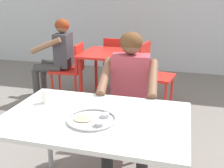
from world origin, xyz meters
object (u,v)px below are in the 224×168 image
Objects in this scene: diner_foreground at (129,88)px; thali_tray at (91,119)px; chair_red_left at (72,67)px; chair_red_right at (152,71)px; table_foreground at (95,126)px; table_background_red at (110,59)px; chair_foreground at (132,102)px; drinking_cup at (46,96)px; chair_red_far at (117,59)px; patron_background at (57,52)px.

thali_tray is at bearing -96.78° from diner_foreground.
thali_tray is 2.30m from chair_red_left.
table_foreground is at bearing -93.85° from chair_red_right.
table_background_red is at bearing 4.20° from chair_red_left.
chair_foreground is 1.53m from chair_red_left.
drinking_cup is 1.96m from chair_red_right.
drinking_cup reaches higher than table_background_red.
chair_red_right is at bearing 1.16° from chair_red_left.
table_foreground is at bearing -79.05° from chair_red_far.
table_foreground is 0.11m from thali_tray.
drinking_cup is at bearing -132.56° from diner_foreground.
diner_foreground is 1.53× the size of table_background_red.
diner_foreground is 1.71m from chair_red_left.
chair_red_far is (-0.60, 1.94, -0.22)m from diner_foreground.
chair_red_left is (-1.03, 1.97, -0.17)m from table_foreground.
chair_red_left reaches higher than table_foreground.
table_foreground is 2.06m from table_background_red.
chair_foreground is at bearing -71.28° from chair_red_far.
table_background_red is at bearing 0.77° from patron_background.
drinking_cup is 0.77m from diner_foreground.
chair_red_left is (-0.57, -0.04, -0.14)m from table_background_red.
patron_background reaches higher than thali_tray.
chair_red_left is at bearing 131.20° from diner_foreground.
table_foreground is 1.47× the size of chair_red_left.
diner_foreground is 1.87m from patron_background.
chair_red_right is at bearing -1.77° from table_background_red.
table_foreground is 1.45× the size of chair_red_far.
table_background_red is at bearing 178.23° from chair_red_right.
chair_red_left is at bearing 117.55° from table_foreground.
chair_foreground is 0.31m from diner_foreground.
chair_red_far is 0.72× the size of patron_background.
chair_red_far is at bearing 91.92° from drinking_cup.
patron_background is (-1.32, 1.09, 0.22)m from chair_foreground.
diner_foreground reaches higher than chair_red_right.
chair_red_right is at bearing 73.32° from drinking_cup.
patron_background is (-0.83, 1.87, -0.08)m from drinking_cup.
chair_red_left reaches higher than thali_tray.
chair_foreground is at bearing -64.23° from table_background_red.
chair_foreground is 1.73m from patron_background.
table_background_red is at bearing 102.82° from table_foreground.
drinking_cup is 0.12× the size of chair_red_left.
table_foreground is 1.44× the size of chair_foreground.
chair_red_right is at bearing 86.15° from table_foreground.
drinking_cup is at bearing -122.57° from chair_foreground.
drinking_cup is at bearing -88.08° from chair_red_far.
chair_red_right reaches higher than chair_red_left.
chair_red_right is (0.56, 1.86, -0.27)m from drinking_cup.
table_background_red is at bearing 91.00° from drinking_cup.
drinking_cup is 0.13× the size of table_background_red.
chair_red_left is (-0.60, 1.84, -0.29)m from drinking_cup.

